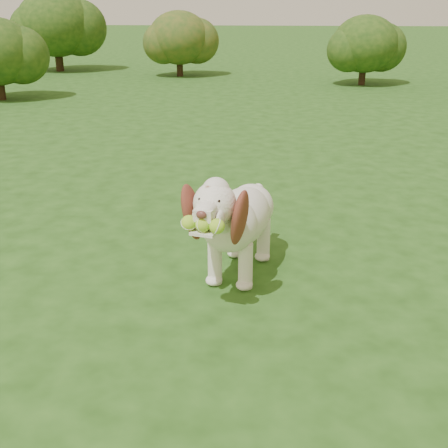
{
  "coord_description": "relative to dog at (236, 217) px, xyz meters",
  "views": [
    {
      "loc": [
        -0.17,
        -3.72,
        1.63
      ],
      "look_at": [
        -0.42,
        -0.76,
        0.45
      ],
      "focal_mm": 45.0,
      "sensor_mm": 36.0,
      "label": 1
    }
  ],
  "objects": [
    {
      "name": "shrub_c",
      "position": [
        2.05,
        9.05,
        0.41
      ],
      "size": [
        1.35,
        1.35,
        1.4
      ],
      "color": "#382314",
      "rests_on": "ground"
    },
    {
      "name": "dog",
      "position": [
        0.0,
        0.0,
        0.0
      ],
      "size": [
        0.57,
        1.17,
        0.77
      ],
      "rotation": [
        0.0,
        0.0,
        -0.23
      ],
      "color": "white",
      "rests_on": "ground"
    },
    {
      "name": "shrub_b",
      "position": [
        -1.99,
        10.21,
        0.45
      ],
      "size": [
        1.41,
        1.41,
        1.46
      ],
      "color": "#382314",
      "rests_on": "ground"
    },
    {
      "name": "ground",
      "position": [
        0.37,
        0.53,
        -0.41
      ],
      "size": [
        80.0,
        80.0,
        0.0
      ],
      "primitive_type": "plane",
      "color": "#1E4313",
      "rests_on": "ground"
    },
    {
      "name": "shrub_e",
      "position": [
        -5.17,
        10.97,
        0.72
      ],
      "size": [
        1.85,
        1.85,
        1.92
      ],
      "color": "#382314",
      "rests_on": "ground"
    }
  ]
}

